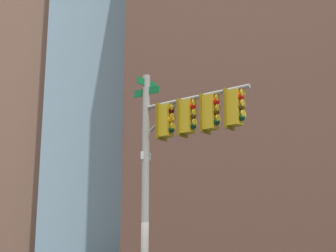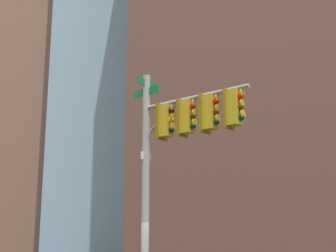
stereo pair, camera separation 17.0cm
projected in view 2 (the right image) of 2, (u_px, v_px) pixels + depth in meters
signal_pole_assembly at (178, 140)px, 14.84m from camera, size 3.37×2.82×7.23m
building_brick_nearside at (298, 26)px, 41.95m from camera, size 27.65×17.01×39.46m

